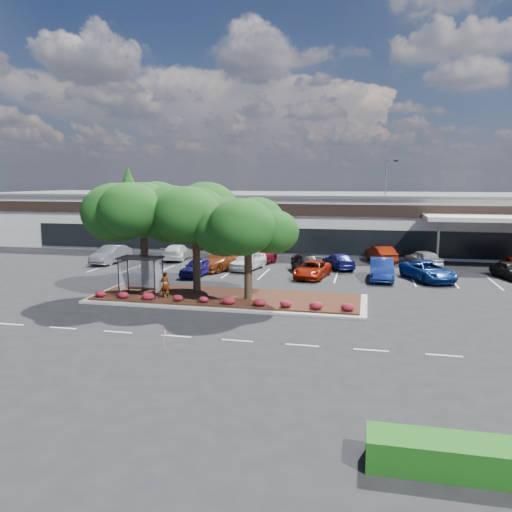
% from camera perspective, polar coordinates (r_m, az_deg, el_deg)
% --- Properties ---
extents(ground, '(160.00, 160.00, 0.00)m').
position_cam_1_polar(ground, '(28.70, -1.65, -7.08)').
color(ground, black).
rests_on(ground, ground).
extents(retail_store, '(80.40, 25.20, 6.25)m').
position_cam_1_polar(retail_store, '(61.23, 6.25, 4.26)').
color(retail_store, silver).
rests_on(retail_store, ground).
extents(landscape_island, '(18.00, 6.00, 0.26)m').
position_cam_1_polar(landscape_island, '(32.91, -3.32, -4.82)').
color(landscape_island, '#9F9E9A').
rests_on(landscape_island, ground).
extents(lane_markings, '(33.12, 20.06, 0.01)m').
position_cam_1_polar(lane_markings, '(38.63, 1.96, -2.97)').
color(lane_markings, silver).
rests_on(lane_markings, ground).
extents(shrub_row, '(17.00, 0.80, 0.50)m').
position_cam_1_polar(shrub_row, '(30.86, -4.40, -5.00)').
color(shrub_row, maroon).
rests_on(shrub_row, landscape_island).
extents(bus_shelter, '(2.75, 1.55, 2.59)m').
position_cam_1_polar(bus_shelter, '(33.44, -12.95, -1.00)').
color(bus_shelter, black).
rests_on(bus_shelter, landscape_island).
extents(island_tree_west, '(7.20, 7.20, 7.89)m').
position_cam_1_polar(island_tree_west, '(34.79, -12.71, 2.54)').
color(island_tree_west, '#103A11').
rests_on(island_tree_west, landscape_island).
extents(island_tree_mid, '(6.60, 6.60, 7.32)m').
position_cam_1_polar(island_tree_mid, '(34.14, -6.86, 2.09)').
color(island_tree_mid, '#103A11').
rests_on(island_tree_mid, landscape_island).
extents(island_tree_east, '(5.80, 5.80, 6.50)m').
position_cam_1_polar(island_tree_east, '(31.63, -0.91, 0.89)').
color(island_tree_east, '#103A11').
rests_on(island_tree_east, landscape_island).
extents(hedge_south_east, '(6.00, 1.30, 0.90)m').
position_cam_1_polar(hedge_south_east, '(15.48, 24.37, -20.41)').
color(hedge_south_east, '#0D4B13').
rests_on(hedge_south_east, ground).
extents(conifer_north_west, '(4.40, 4.40, 10.00)m').
position_cam_1_polar(conifer_north_west, '(81.61, -14.31, 6.42)').
color(conifer_north_west, '#103A11').
rests_on(conifer_north_west, ground).
extents(person_waiting, '(0.62, 0.41, 1.69)m').
position_cam_1_polar(person_waiting, '(32.74, -10.34, -3.26)').
color(person_waiting, '#594C47').
rests_on(person_waiting, landscape_island).
extents(light_pole, '(1.40, 0.81, 10.01)m').
position_cam_1_polar(light_pole, '(54.94, 14.57, 4.88)').
color(light_pole, '#9F9E9A').
rests_on(light_pole, ground).
extents(survey_stake, '(0.07, 0.14, 0.90)m').
position_cam_1_polar(survey_stake, '(23.78, -10.44, -9.11)').
color(survey_stake, '#A17954').
rests_on(survey_stake, ground).
extents(car_0, '(1.98, 5.08, 1.65)m').
position_cam_1_polar(car_0, '(49.19, -16.25, 0.16)').
color(car_0, slate).
rests_on(car_0, ground).
extents(car_1, '(2.15, 4.32, 1.42)m').
position_cam_1_polar(car_1, '(41.34, -6.72, -1.27)').
color(car_1, navy).
rests_on(car_1, ground).
extents(car_2, '(4.62, 6.38, 1.72)m').
position_cam_1_polar(car_2, '(44.04, -3.78, -0.42)').
color(car_2, brown).
rests_on(car_2, ground).
extents(car_3, '(2.83, 5.01, 1.61)m').
position_cam_1_polar(car_3, '(43.82, -0.90, -0.52)').
color(car_3, white).
rests_on(car_3, ground).
extents(car_4, '(3.68, 5.28, 1.67)m').
position_cam_1_polar(car_4, '(42.35, 5.84, -0.84)').
color(car_4, black).
rests_on(car_4, ground).
extents(car_5, '(2.95, 5.10, 1.34)m').
position_cam_1_polar(car_5, '(40.40, 6.44, -1.55)').
color(car_5, '#941C07').
rests_on(car_5, ground).
extents(car_6, '(1.79, 5.10, 1.68)m').
position_cam_1_polar(car_6, '(40.59, 14.16, -1.47)').
color(car_6, navy).
rests_on(car_6, ground).
extents(car_7, '(4.52, 6.08, 1.54)m').
position_cam_1_polar(car_7, '(41.33, 19.08, -1.60)').
color(car_7, navy).
rests_on(car_7, ground).
extents(car_8, '(2.69, 4.29, 1.36)m').
position_cam_1_polar(car_8, '(44.69, 27.05, -1.45)').
color(car_8, black).
rests_on(car_8, ground).
extents(car_9, '(2.56, 5.35, 1.50)m').
position_cam_1_polar(car_9, '(49.99, -8.98, 0.45)').
color(car_9, silver).
rests_on(car_9, ground).
extents(car_10, '(2.93, 5.54, 1.53)m').
position_cam_1_polar(car_10, '(47.08, -3.41, 0.06)').
color(car_10, silver).
rests_on(car_10, ground).
extents(car_11, '(2.89, 5.21, 1.63)m').
position_cam_1_polar(car_11, '(48.15, -2.23, 0.32)').
color(car_11, silver).
rests_on(car_11, ground).
extents(car_12, '(4.24, 6.04, 1.53)m').
position_cam_1_polar(car_12, '(46.32, -0.17, -0.07)').
color(car_12, maroon).
rests_on(car_12, ground).
extents(car_13, '(3.55, 5.04, 1.35)m').
position_cam_1_polar(car_13, '(44.97, 9.43, -0.56)').
color(car_13, navy).
rests_on(car_13, ground).
extents(car_14, '(3.05, 5.11, 1.59)m').
position_cam_1_polar(car_14, '(49.25, 14.08, 0.23)').
color(car_14, maroon).
rests_on(car_14, ground).
extents(car_15, '(3.44, 4.96, 1.57)m').
position_cam_1_polar(car_15, '(47.67, 18.57, -0.25)').
color(car_15, '#BCBCBC').
rests_on(car_15, ground).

